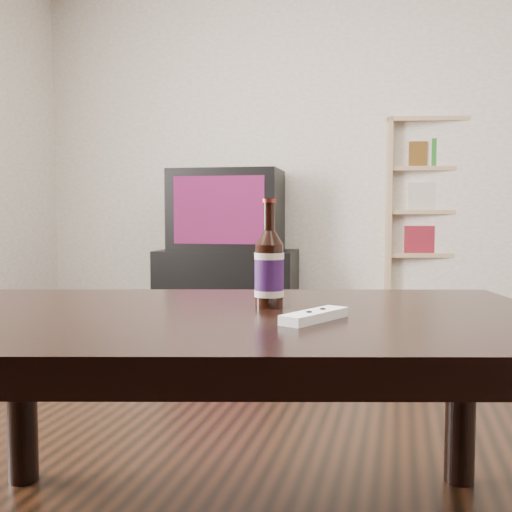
% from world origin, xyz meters
% --- Properties ---
extents(floor, '(5.00, 6.00, 0.01)m').
position_xyz_m(floor, '(0.00, 0.00, -0.01)').
color(floor, black).
rests_on(floor, ground).
extents(wall_back, '(5.00, 0.02, 2.70)m').
position_xyz_m(wall_back, '(0.00, 3.01, 1.35)').
color(wall_back, '#B5AA9E').
rests_on(wall_back, ground).
extents(tv_stand, '(1.08, 0.58, 0.42)m').
position_xyz_m(tv_stand, '(-0.82, 2.67, 0.21)').
color(tv_stand, black).
rests_on(tv_stand, floor).
extents(tv, '(0.85, 0.55, 0.62)m').
position_xyz_m(tv, '(-0.82, 2.67, 0.73)').
color(tv, black).
rests_on(tv, tv_stand).
extents(bookshelf, '(0.83, 0.49, 1.44)m').
position_xyz_m(bookshelf, '(0.72, 3.16, 0.75)').
color(bookshelf, '#9E805B').
rests_on(bookshelf, floor).
extents(coffee_table, '(1.47, 1.06, 0.50)m').
position_xyz_m(coffee_table, '(0.16, -0.58, 0.43)').
color(coffee_table, black).
rests_on(coffee_table, floor).
extents(beer_bottle, '(0.08, 0.08, 0.24)m').
position_xyz_m(beer_bottle, '(0.21, -0.49, 0.58)').
color(beer_bottle, black).
rests_on(beer_bottle, coffee_table).
extents(remote, '(0.12, 0.17, 0.02)m').
position_xyz_m(remote, '(0.34, -0.63, 0.51)').
color(remote, white).
rests_on(remote, coffee_table).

